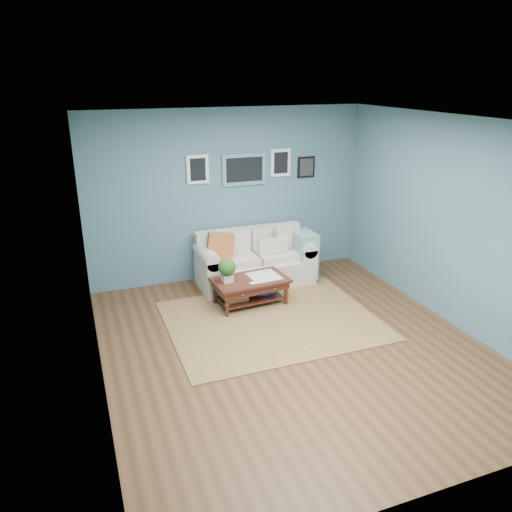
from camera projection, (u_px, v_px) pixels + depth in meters
name	position (u px, v px, depth m)	size (l,w,h in m)	color
room_shell	(294.00, 240.00, 5.76)	(5.00, 5.02, 2.70)	brown
area_rug	(272.00, 320.00, 6.80)	(2.78, 2.22, 0.01)	brown
loveseat	(259.00, 260.00, 7.93)	(1.84, 0.83, 0.94)	beige
coffee_table	(246.00, 284.00, 7.16)	(1.11, 0.70, 0.74)	black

